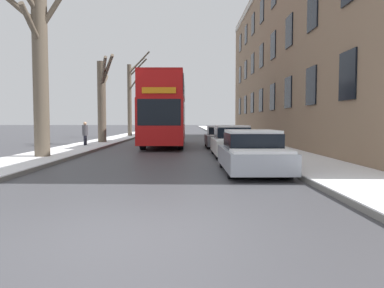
# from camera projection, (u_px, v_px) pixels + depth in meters

# --- Properties ---
(ground_plane) EXTENTS (320.00, 320.00, 0.00)m
(ground_plane) POSITION_uv_depth(u_px,v_px,m) (122.00, 236.00, 5.41)
(ground_plane) COLOR #424247
(sidewalk_left) EXTENTS (2.71, 130.00, 0.16)m
(sidewalk_left) POSITION_uv_depth(u_px,v_px,m) (147.00, 131.00, 58.24)
(sidewalk_left) COLOR slate
(sidewalk_left) RESTS_ON ground
(sidewalk_right) EXTENTS (2.71, 130.00, 0.16)m
(sidewalk_right) POSITION_uv_depth(u_px,v_px,m) (217.00, 131.00, 58.36)
(sidewalk_right) COLOR slate
(sidewalk_right) RESTS_ON ground
(terrace_facade_right) EXTENTS (9.10, 36.97, 13.16)m
(terrace_facade_right) POSITION_uv_depth(u_px,v_px,m) (328.00, 55.00, 27.75)
(terrace_facade_right) COLOR #8C7056
(terrace_facade_right) RESTS_ON ground
(bare_tree_left_0) EXTENTS (2.92, 1.93, 8.22)m
(bare_tree_left_0) POSITION_uv_depth(u_px,v_px,m) (39.00, 61.00, 15.79)
(bare_tree_left_0) COLOR brown
(bare_tree_left_0) RESTS_ON ground
(bare_tree_left_1) EXTENTS (1.70, 4.01, 6.13)m
(bare_tree_left_1) POSITION_uv_depth(u_px,v_px,m) (102.00, 98.00, 26.78)
(bare_tree_left_1) COLOR brown
(bare_tree_left_1) RESTS_ON ground
(bare_tree_left_2) EXTENTS (2.40, 2.91, 8.81)m
(bare_tree_left_2) POSITION_uv_depth(u_px,v_px,m) (131.00, 96.00, 38.58)
(bare_tree_left_2) COLOR brown
(bare_tree_left_2) RESTS_ON ground
(double_decker_bus) EXTENTS (2.60, 10.11, 4.51)m
(double_decker_bus) POSITION_uv_depth(u_px,v_px,m) (165.00, 108.00, 24.82)
(double_decker_bus) COLOR red
(double_decker_bus) RESTS_ON ground
(parked_car_0) EXTENTS (1.89, 4.27, 1.38)m
(parked_car_0) POSITION_uv_depth(u_px,v_px,m) (252.00, 153.00, 12.05)
(parked_car_0) COLOR #9EA3AD
(parked_car_0) RESTS_ON ground
(parked_car_1) EXTENTS (1.75, 4.42, 1.46)m
(parked_car_1) POSITION_uv_depth(u_px,v_px,m) (232.00, 142.00, 17.72)
(parked_car_1) COLOR silver
(parked_car_1) RESTS_ON ground
(parked_car_2) EXTENTS (1.88, 4.13, 1.34)m
(parked_car_2) POSITION_uv_depth(u_px,v_px,m) (221.00, 137.00, 23.74)
(parked_car_2) COLOR slate
(parked_car_2) RESTS_ON ground
(oncoming_van) EXTENTS (1.98, 5.31, 2.46)m
(oncoming_van) POSITION_uv_depth(u_px,v_px,m) (157.00, 124.00, 42.10)
(oncoming_van) COLOR #333842
(oncoming_van) RESTS_ON ground
(pedestrian_left_sidewalk) EXTENTS (0.35, 0.35, 1.63)m
(pedestrian_left_sidewalk) POSITION_uv_depth(u_px,v_px,m) (85.00, 133.00, 23.44)
(pedestrian_left_sidewalk) COLOR black
(pedestrian_left_sidewalk) RESTS_ON ground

